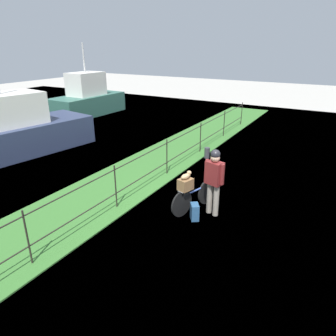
{
  "coord_description": "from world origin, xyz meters",
  "views": [
    {
      "loc": [
        -6.76,
        -2.57,
        3.93
      ],
      "look_at": [
        -0.18,
        1.23,
        0.9
      ],
      "focal_mm": 33.19,
      "sensor_mm": 36.0,
      "label": 1
    }
  ],
  "objects": [
    {
      "name": "grass_strip",
      "position": [
        0.0,
        2.95,
        0.01
      ],
      "size": [
        27.0,
        2.4,
        0.03
      ],
      "primitive_type": "cube",
      "color": "#38702D",
      "rests_on": "ground"
    },
    {
      "name": "cyclist_person",
      "position": [
        -0.34,
        -0.13,
        1.0
      ],
      "size": [
        0.36,
        0.52,
        1.68
      ],
      "color": "gray",
      "rests_on": "ground"
    },
    {
      "name": "ground_plane",
      "position": [
        0.0,
        0.0,
        0.0
      ],
      "size": [
        60.0,
        60.0,
        0.0
      ],
      "primitive_type": "plane",
      "color": "#B2ADA3"
    },
    {
      "name": "backpack_on_paving",
      "position": [
        -0.79,
        0.14,
        0.2
      ],
      "size": [
        0.33,
        0.31,
        0.4
      ],
      "primitive_type": "cube",
      "rotation": [
        0.0,
        0.0,
        3.76
      ],
      "color": "#28517A",
      "rests_on": "ground"
    },
    {
      "name": "bicycle_main",
      "position": [
        -0.37,
        0.35,
        0.36
      ],
      "size": [
        1.59,
        0.5,
        0.68
      ],
      "color": "black",
      "rests_on": "ground"
    },
    {
      "name": "wooden_crate",
      "position": [
        -0.7,
        0.44,
        0.82
      ],
      "size": [
        0.39,
        0.34,
        0.28
      ],
      "primitive_type": "cube",
      "rotation": [
        0.0,
        0.0,
        -0.28
      ],
      "color": "brown",
      "rests_on": "bicycle_main"
    },
    {
      "name": "terrier_dog",
      "position": [
        -0.68,
        0.44,
        1.03
      ],
      "size": [
        0.32,
        0.21,
        0.18
      ],
      "color": "tan",
      "rests_on": "wooden_crate"
    },
    {
      "name": "moored_boat_near",
      "position": [
        -0.05,
        8.24,
        0.84
      ],
      "size": [
        6.59,
        3.11,
        3.89
      ],
      "color": "#2D3856",
      "rests_on": "ground"
    },
    {
      "name": "iron_fence",
      "position": [
        0.0,
        2.12,
        0.69
      ],
      "size": [
        18.04,
        0.04,
        1.18
      ],
      "color": "#28231E",
      "rests_on": "ground"
    },
    {
      "name": "moored_boat_mid",
      "position": [
        7.01,
        10.93,
        0.89
      ],
      "size": [
        4.65,
        2.04,
        4.04
      ],
      "color": "#336656",
      "rests_on": "ground"
    },
    {
      "name": "mooring_bollard",
      "position": [
        3.38,
        1.62,
        0.2
      ],
      "size": [
        0.2,
        0.2,
        0.4
      ],
      "primitive_type": "cylinder",
      "color": "#38383D",
      "rests_on": "ground"
    }
  ]
}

